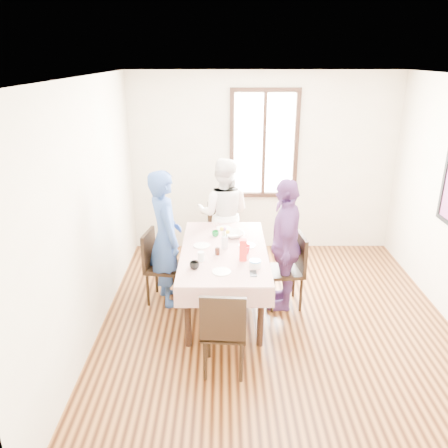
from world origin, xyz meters
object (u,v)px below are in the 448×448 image
at_px(chair_right, 285,271).
at_px(chair_far, 224,236).
at_px(chair_near, 224,329).
at_px(dining_table, 224,279).
at_px(person_right, 284,244).
at_px(person_left, 165,238).
at_px(chair_left, 164,267).
at_px(person_far, 224,214).

bearing_deg(chair_right, chair_far, 27.50).
distance_m(chair_far, chair_near, 2.34).
bearing_deg(chair_right, dining_table, 88.38).
relative_size(chair_right, person_right, 0.57).
bearing_deg(person_left, chair_right, -115.87).
xyz_separation_m(dining_table, chair_left, (-0.73, 0.16, 0.08)).
bearing_deg(person_right, person_far, -139.51).
bearing_deg(person_left, chair_left, 68.34).
height_order(chair_far, person_far, person_far).
xyz_separation_m(chair_left, person_far, (0.73, 0.99, 0.34)).
xyz_separation_m(chair_right, chair_near, (-0.73, -1.22, 0.00)).
height_order(chair_left, chair_near, same).
height_order(chair_near, person_far, person_far).
bearing_deg(chair_left, person_far, 153.37).
xyz_separation_m(dining_table, person_left, (-0.71, 0.16, 0.46)).
relative_size(chair_right, person_far, 0.57).
relative_size(chair_right, chair_near, 1.00).
distance_m(dining_table, person_left, 0.86).
height_order(dining_table, chair_left, chair_left).
xyz_separation_m(dining_table, person_right, (0.71, 0.05, 0.43)).
bearing_deg(person_far, dining_table, 98.50).
xyz_separation_m(dining_table, chair_near, (0.00, -1.17, 0.08)).
bearing_deg(dining_table, person_left, 167.39).
bearing_deg(person_left, chair_far, -56.88).
height_order(chair_left, chair_right, same).
xyz_separation_m(chair_near, person_far, (0.00, 2.31, 0.34)).
relative_size(chair_left, chair_near, 1.00).
bearing_deg(chair_left, person_left, 99.90).
distance_m(dining_table, chair_near, 1.17).
bearing_deg(person_far, chair_far, -81.50).
bearing_deg(chair_right, chair_left, 80.08).
distance_m(chair_left, chair_far, 1.25).
bearing_deg(dining_table, chair_right, 4.15).
bearing_deg(chair_far, person_left, 47.29).
bearing_deg(chair_right, person_far, 28.00).
xyz_separation_m(chair_left, chair_right, (1.46, -0.11, 0.00)).
bearing_deg(chair_near, chair_left, 123.15).
xyz_separation_m(dining_table, person_far, (0.00, 1.15, 0.42)).
bearing_deg(chair_far, chair_left, 46.55).
distance_m(chair_far, person_left, 1.29).
bearing_deg(person_far, chair_near, 98.50).
bearing_deg(person_right, chair_right, 97.43).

